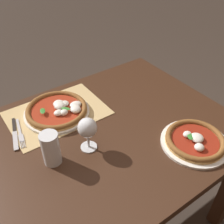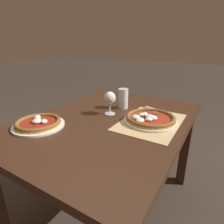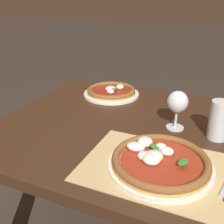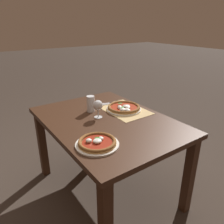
{
  "view_description": "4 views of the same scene",
  "coord_description": "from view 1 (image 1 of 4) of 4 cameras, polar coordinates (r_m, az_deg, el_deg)",
  "views": [
    {
      "loc": [
        0.44,
        0.73,
        1.56
      ],
      "look_at": [
        -0.11,
        -0.05,
        0.79
      ],
      "focal_mm": 42.0,
      "sensor_mm": 36.0,
      "label": 1
    },
    {
      "loc": [
        -0.94,
        -0.58,
        1.19
      ],
      "look_at": [
        -0.07,
        -0.07,
        0.82
      ],
      "focal_mm": 30.0,
      "sensor_mm": 36.0,
      "label": 2
    },
    {
      "loc": [
        0.21,
        -0.91,
        1.22
      ],
      "look_at": [
        -0.16,
        -0.06,
        0.81
      ],
      "focal_mm": 42.0,
      "sensor_mm": 36.0,
      "label": 3
    },
    {
      "loc": [
        -1.39,
        0.92,
        1.49
      ],
      "look_at": [
        -0.07,
        -0.0,
        0.83
      ],
      "focal_mm": 35.0,
      "sensor_mm": 36.0,
      "label": 4
    }
  ],
  "objects": [
    {
      "name": "pizza_near",
      "position": [
        1.3,
        -11.77,
        0.43
      ],
      "size": [
        0.32,
        0.32,
        0.05
      ],
      "color": "silver",
      "rests_on": "paper_placemat"
    },
    {
      "name": "dining_table",
      "position": [
        1.25,
        -2.88,
        -8.46
      ],
      "size": [
        1.28,
        0.92,
        0.74
      ],
      "color": "#382114",
      "rests_on": "ground"
    },
    {
      "name": "fork",
      "position": [
        1.25,
        -19.37,
        -4.33
      ],
      "size": [
        0.06,
        0.2,
        0.0
      ],
      "color": "#B7B7BC",
      "rests_on": "paper_placemat"
    },
    {
      "name": "knife",
      "position": [
        1.26,
        -20.41,
        -4.4
      ],
      "size": [
        0.07,
        0.21,
        0.01
      ],
      "color": "black",
      "rests_on": "paper_placemat"
    },
    {
      "name": "wine_glass",
      "position": [
        1.05,
        -5.37,
        -3.72
      ],
      "size": [
        0.08,
        0.08,
        0.16
      ],
      "color": "silver",
      "rests_on": "dining_table"
    },
    {
      "name": "pint_glass",
      "position": [
        1.05,
        -13.16,
        -7.86
      ],
      "size": [
        0.07,
        0.07,
        0.15
      ],
      "color": "silver",
      "rests_on": "dining_table"
    },
    {
      "name": "paper_placemat",
      "position": [
        1.32,
        -11.86,
        -0.23
      ],
      "size": [
        0.47,
        0.33,
        0.0
      ],
      "primitive_type": "cube",
      "color": "tan",
      "rests_on": "dining_table"
    },
    {
      "name": "pizza_far",
      "position": [
        1.18,
        17.61,
        -5.96
      ],
      "size": [
        0.29,
        0.29,
        0.05
      ],
      "color": "silver",
      "rests_on": "dining_table"
    },
    {
      "name": "ground_plane",
      "position": [
        1.77,
        -2.18,
        -22.54
      ],
      "size": [
        24.0,
        24.0,
        0.0
      ],
      "primitive_type": "plane",
      "color": "#382D26"
    }
  ]
}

